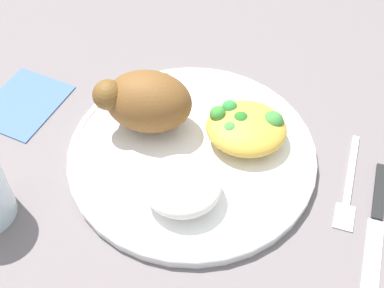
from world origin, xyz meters
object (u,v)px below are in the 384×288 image
Objects in this scene: roasted_chicken at (145,101)px; knife at (377,218)px; rice_pile at (179,185)px; napkin at (24,103)px; fork at (349,186)px; plate at (192,153)px; mac_cheese_with_broccoli at (246,127)px.

knife is at bearing 162.34° from roasted_chicken.
napkin is (0.23, -0.12, -0.03)m from rice_pile.
fork is (-0.25, 0.05, -0.05)m from roasted_chicken.
plate is at bearing -93.27° from rice_pile.
roasted_chicken is (0.06, -0.03, 0.05)m from plate.
mac_cheese_with_broccoli is at bearing -123.34° from rice_pile.
knife is (-0.16, 0.09, -0.03)m from mac_cheese_with_broccoli.
fork is at bearing -164.48° from rice_pile.
fork reaches higher than napkin.
roasted_chicken is 1.03× the size of napkin.
plate is 0.22m from knife.
rice_pile is at bearing 15.52° from fork.
mac_cheese_with_broccoli reaches higher than rice_pile.
mac_cheese_with_broccoli is at bearing 178.52° from roasted_chicken.
mac_cheese_with_broccoli is (-0.06, -0.03, 0.03)m from plate.
plate is 0.24m from napkin.
roasted_chicken reaches higher than fork.
mac_cheese_with_broccoli is 0.14m from fork.
mac_cheese_with_broccoli reaches higher than fork.
rice_pile reaches higher than fork.
roasted_chicken is at bearing -10.93° from fork.
knife is (-0.28, 0.09, -0.05)m from roasted_chicken.
napkin is (0.46, -0.11, -0.00)m from knife.
fork is (-0.19, -0.05, -0.03)m from rice_pile.
fork is at bearing -54.47° from knife.
napkin is (0.43, -0.07, -0.00)m from fork.
plate is at bearing -4.44° from fork.
plate is at bearing 26.63° from mac_cheese_with_broccoli.
roasted_chicken is at bearing -17.66° from knife.
roasted_chicken is 0.30m from knife.
roasted_chicken is at bearing -28.49° from plate.
rice_pile is 0.61× the size of fork.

